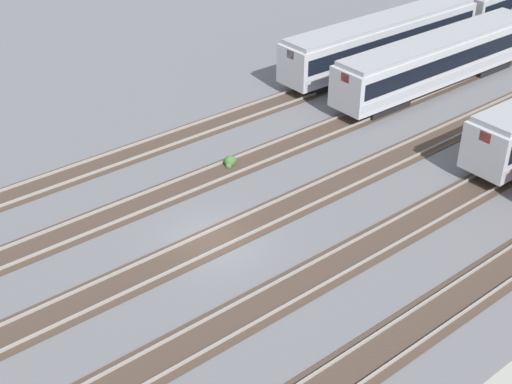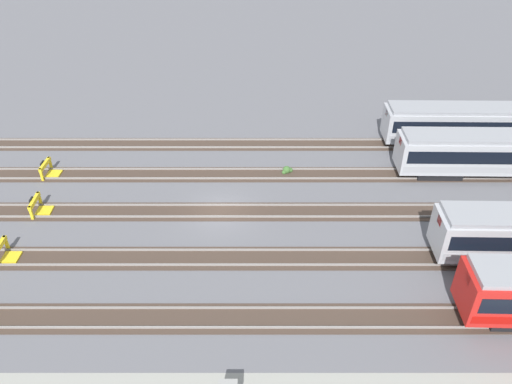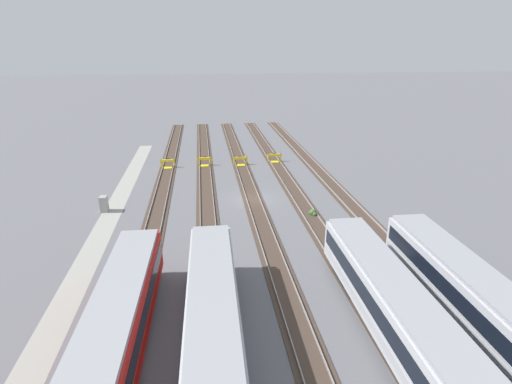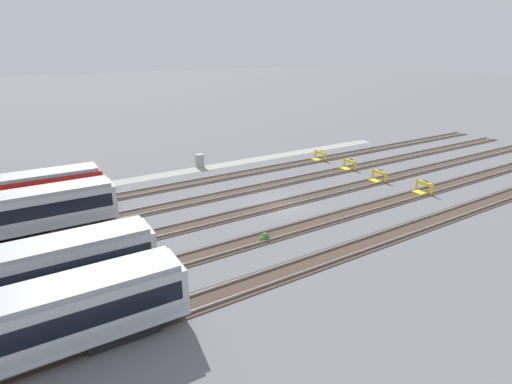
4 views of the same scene
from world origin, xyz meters
name	(u,v)px [view 1 (image 1 of 4)]	position (x,y,z in m)	size (l,w,h in m)	color
ground_plane	(214,242)	(0.00, 0.00, 0.00)	(400.00, 400.00, 0.00)	slate
rail_track_nearest	(368,359)	(0.00, -10.12, 0.04)	(90.00, 2.23, 0.21)	#47382D
rail_track_near_inner	(283,294)	(0.00, -5.06, 0.04)	(90.00, 2.23, 0.21)	#47382D
rail_track_middle	(214,241)	(0.00, 0.00, 0.04)	(90.00, 2.24, 0.21)	#47382D
rail_track_far_inner	(157,198)	(0.00, 5.06, 0.04)	(90.00, 2.23, 0.21)	#47382D
rail_track_farthest	(109,161)	(0.00, 10.12, 0.04)	(90.00, 2.23, 0.21)	#47382D
subway_car_front_row_centre	(382,40)	(23.02, 10.18, 2.04)	(18.04, 3.08, 3.70)	#B7BABF
subway_car_back_row_leftmost	(438,60)	(23.02, 5.11, 2.04)	(18.04, 3.10, 3.70)	#B7BABF
weed_clump	(230,162)	(5.18, 5.40, 0.24)	(0.92, 0.70, 0.64)	#427033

